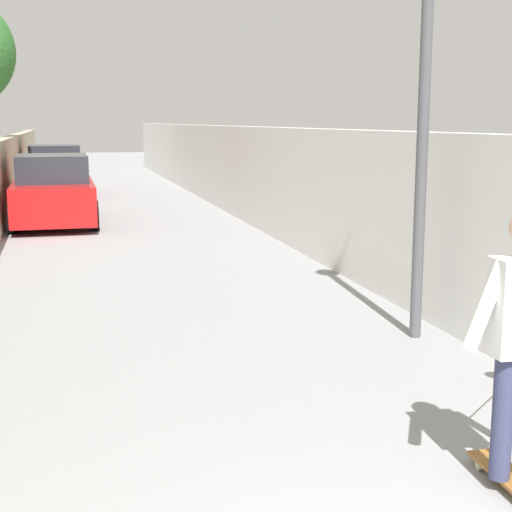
{
  "coord_description": "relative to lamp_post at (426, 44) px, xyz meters",
  "views": [
    {
      "loc": [
        -1.84,
        1.38,
        2.28
      ],
      "look_at": [
        4.98,
        -0.38,
        1.0
      ],
      "focal_mm": 52.53,
      "sensor_mm": 36.0,
      "label": 1
    }
  ],
  "objects": [
    {
      "name": "car_near",
      "position": [
        10.03,
        3.79,
        -2.32
      ],
      "size": [
        3.82,
        1.8,
        1.54
      ],
      "color": "#B71414",
      "rests_on": "ground"
    },
    {
      "name": "skateboard",
      "position": [
        -3.23,
        0.94,
        -2.97
      ],
      "size": [
        0.81,
        0.24,
        0.08
      ],
      "color": "brown",
      "rests_on": "ground"
    },
    {
      "name": "ground_plane",
      "position": [
        8.79,
        2.19,
        -3.03
      ],
      "size": [
        80.0,
        80.0,
        0.0
      ],
      "primitive_type": "plane",
      "color": "gray"
    },
    {
      "name": "lamp_post",
      "position": [
        0.0,
        0.0,
        0.0
      ],
      "size": [
        0.36,
        0.36,
        4.45
      ],
      "color": "#4C4C51",
      "rests_on": "ground"
    },
    {
      "name": "fence_right",
      "position": [
        6.79,
        -0.55,
        -1.96
      ],
      "size": [
        48.0,
        0.3,
        2.15
      ],
      "primitive_type": "cube",
      "color": "white",
      "rests_on": "ground"
    },
    {
      "name": "car_far",
      "position": [
        17.0,
        3.79,
        -2.32
      ],
      "size": [
        3.82,
        1.8,
        1.54
      ],
      "color": "#B71414",
      "rests_on": "ground"
    }
  ]
}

